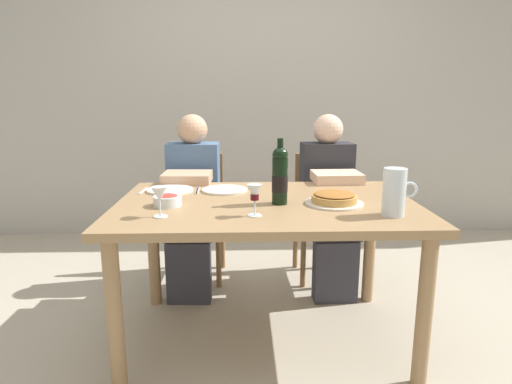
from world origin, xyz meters
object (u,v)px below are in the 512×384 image
(dining_table, at_px, (266,219))
(wine_glass_right_diner, at_px, (159,195))
(wine_glass_left_diner, at_px, (255,194))
(dinner_plate_left_setting, at_px, (225,190))
(wine_bottle, at_px, (280,176))
(diner_right, at_px, (329,198))
(dinner_plate_right_setting, at_px, (170,190))
(chair_left, at_px, (197,207))
(chair_right, at_px, (322,207))
(salad_bowl, at_px, (167,200))
(diner_left, at_px, (192,199))
(water_pitcher, at_px, (394,195))
(baked_tart, at_px, (334,199))

(dining_table, relative_size, wine_glass_right_diner, 11.04)
(dining_table, bearing_deg, wine_glass_left_diner, -104.40)
(dining_table, distance_m, dinner_plate_left_setting, 0.35)
(wine_bottle, height_order, diner_right, diner_right)
(dining_table, relative_size, diner_right, 1.29)
(dinner_plate_right_setting, xyz_separation_m, chair_left, (0.08, 0.64, -0.27))
(dinner_plate_left_setting, height_order, chair_right, chair_right)
(wine_bottle, height_order, salad_bowl, wine_bottle)
(wine_glass_right_diner, bearing_deg, diner_left, 88.09)
(chair_right, bearing_deg, wine_bottle, 65.66)
(salad_bowl, bearing_deg, dinner_plate_left_setting, 50.87)
(water_pitcher, bearing_deg, dinner_plate_right_setting, 153.47)
(water_pitcher, xyz_separation_m, diner_right, (-0.10, 0.93, -0.24))
(wine_bottle, relative_size, dinner_plate_right_setting, 1.26)
(dining_table, xyz_separation_m, salad_bowl, (-0.48, -0.07, 0.12))
(salad_bowl, height_order, chair_right, chair_right)
(wine_glass_left_diner, relative_size, chair_right, 0.16)
(salad_bowl, relative_size, dinner_plate_right_setting, 0.53)
(chair_left, bearing_deg, salad_bowl, 89.65)
(wine_bottle, distance_m, diner_left, 0.93)
(water_pitcher, bearing_deg, dinner_plate_left_setting, 145.50)
(baked_tart, bearing_deg, wine_bottle, 176.78)
(salad_bowl, height_order, dinner_plate_right_setting, salad_bowl)
(baked_tart, distance_m, chair_right, 1.00)
(diner_right, bearing_deg, wine_bottle, 58.79)
(chair_right, xyz_separation_m, diner_right, (0.01, -0.24, 0.12))
(dinner_plate_right_setting, bearing_deg, diner_right, 21.88)
(wine_glass_left_diner, xyz_separation_m, dinner_plate_right_setting, (-0.46, 0.52, -0.09))
(diner_left, bearing_deg, diner_right, -179.11)
(wine_glass_right_diner, xyz_separation_m, diner_left, (0.03, 0.93, -0.24))
(salad_bowl, height_order, diner_right, diner_right)
(wine_bottle, distance_m, dinner_plate_right_setting, 0.68)
(baked_tart, xyz_separation_m, wine_glass_right_diner, (-0.82, -0.20, 0.07))
(dinner_plate_right_setting, height_order, chair_left, chair_left)
(water_pitcher, xyz_separation_m, dinner_plate_right_setting, (-1.08, 0.54, -0.09))
(water_pitcher, distance_m, wine_glass_right_diner, 1.04)
(water_pitcher, distance_m, baked_tart, 0.31)
(wine_glass_right_diner, relative_size, dinner_plate_right_setting, 0.53)
(wine_glass_left_diner, distance_m, dinner_plate_left_setting, 0.54)
(diner_left, bearing_deg, baked_tart, 138.84)
(water_pitcher, bearing_deg, diner_right, 95.93)
(dinner_plate_right_setting, xyz_separation_m, chair_right, (0.97, 0.63, -0.27))
(baked_tart, xyz_separation_m, dinner_plate_left_setting, (-0.55, 0.32, -0.02))
(wine_glass_right_diner, relative_size, dinner_plate_left_setting, 0.53)
(wine_glass_left_diner, height_order, diner_right, diner_right)
(wine_glass_left_diner, xyz_separation_m, dinner_plate_left_setting, (-0.15, 0.51, -0.09))
(wine_glass_left_diner, height_order, wine_glass_right_diner, wine_glass_left_diner)
(wine_glass_left_diner, relative_size, dinner_plate_left_setting, 0.56)
(baked_tart, relative_size, diner_left, 0.25)
(water_pitcher, bearing_deg, chair_left, 130.18)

